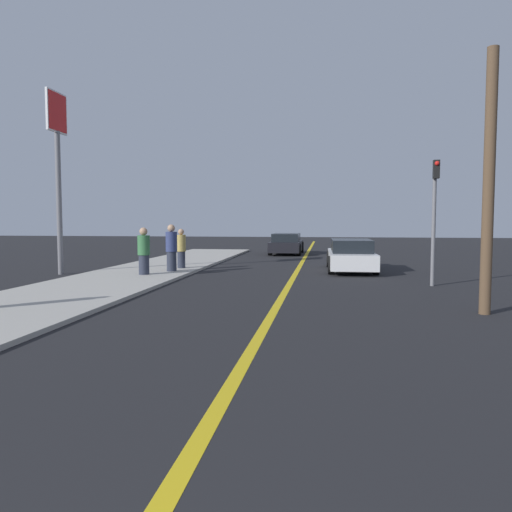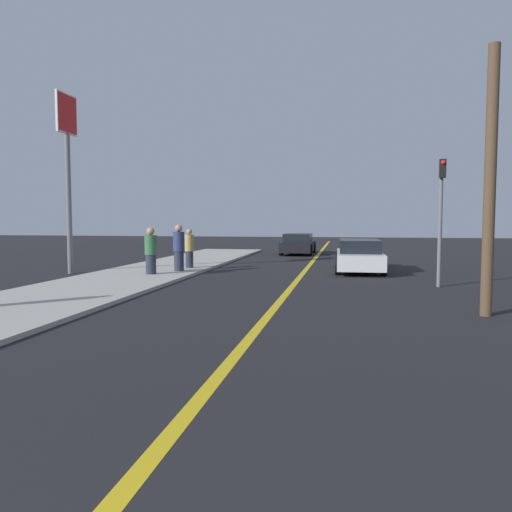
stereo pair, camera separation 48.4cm
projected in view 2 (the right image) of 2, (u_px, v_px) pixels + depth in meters
The scene contains 10 objects.
road_center_line at pixel (300, 277), 17.94m from camera, with size 0.20×60.00×0.01m.
sidewalk_left at pixel (129, 278), 17.19m from camera, with size 3.82×32.39×0.10m.
car_near_right_lane at pixel (359, 256), 19.78m from camera, with size 1.93×4.70×1.27m.
car_ahead_center at pixel (298, 244), 29.75m from camera, with size 1.90×4.47×1.24m.
pedestrian_mid_group at pixel (151, 251), 17.83m from camera, with size 0.43×0.43×1.67m.
pedestrian_far_standing at pixel (179, 248), 18.93m from camera, with size 0.43×0.43×1.77m.
pedestrian_by_sign at pixel (189, 248), 20.20m from camera, with size 0.37×0.37×1.58m.
traffic_light at pixel (441, 209), 14.99m from camera, with size 0.18×0.40×3.84m.
roadside_sign at pixel (67, 147), 18.65m from camera, with size 0.20×1.33×6.73m.
utility_pole at pixel (490, 182), 10.41m from camera, with size 0.24×0.24×5.65m.
Camera 2 is at (1.62, 0.17, 2.04)m, focal length 35.00 mm.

